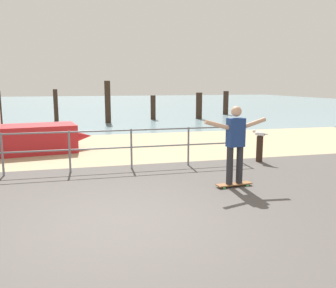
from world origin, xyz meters
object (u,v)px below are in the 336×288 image
object	(u,v)px
skateboard	(234,184)
skateboarder	(235,140)
bollard_short	(259,149)
seagull	(260,134)
sailboat	(7,138)

from	to	relation	value
skateboard	skateboarder	bearing A→B (deg)	-161.57
bollard_short	seagull	distance (m)	0.44
skateboard	bollard_short	world-z (taller)	bollard_short
skateboarder	bollard_short	size ratio (longest dim) A/B	2.24
skateboarder	bollard_short	world-z (taller)	skateboarder
sailboat	skateboard	bearing A→B (deg)	-43.15
skateboard	skateboarder	xyz separation A→B (m)	(-0.00, -0.00, 0.95)
sailboat	seagull	size ratio (longest dim) A/B	13.35
skateboard	seagull	distance (m)	2.83
seagull	skateboard	bearing A→B (deg)	-129.10
sailboat	seagull	xyz separation A→B (m)	(7.04, -2.87, 0.29)
skateboarder	bollard_short	bearing A→B (deg)	50.56
skateboard	bollard_short	size ratio (longest dim) A/B	1.11
sailboat	skateboarder	xyz separation A→B (m)	(5.32, -4.98, 0.49)
skateboarder	bollard_short	xyz separation A→B (m)	(1.73, 2.10, -0.65)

